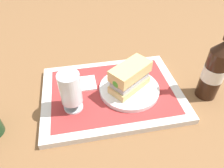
{
  "coord_description": "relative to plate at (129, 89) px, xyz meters",
  "views": [
    {
      "loc": [
        0.09,
        0.47,
        0.49
      ],
      "look_at": [
        0.0,
        0.0,
        0.05
      ],
      "focal_mm": 33.56,
      "sensor_mm": 36.0,
      "label": 1
    }
  ],
  "objects": [
    {
      "name": "ground_plane",
      "position": [
        0.05,
        -0.01,
        -0.03
      ],
      "size": [
        3.0,
        3.0,
        0.0
      ],
      "primitive_type": "plane",
      "color": "brown"
    },
    {
      "name": "tray",
      "position": [
        0.05,
        -0.01,
        -0.02
      ],
      "size": [
        0.44,
        0.32,
        0.02
      ],
      "primitive_type": "cube",
      "color": "silver",
      "rests_on": "ground_plane"
    },
    {
      "name": "placemat",
      "position": [
        0.05,
        -0.01,
        -0.01
      ],
      "size": [
        0.38,
        0.27,
        0.0
      ],
      "primitive_type": "cube",
      "color": "#9E2D2D",
      "rests_on": "tray"
    },
    {
      "name": "plate",
      "position": [
        0.0,
        0.0,
        0.0
      ],
      "size": [
        0.19,
        0.19,
        0.01
      ],
      "primitive_type": "cylinder",
      "color": "white",
      "rests_on": "placemat"
    },
    {
      "name": "sandwich",
      "position": [
        0.0,
        0.0,
        0.05
      ],
      "size": [
        0.14,
        0.13,
        0.08
      ],
      "rotation": [
        0.0,
        0.0,
        0.6
      ],
      "color": "tan",
      "rests_on": "plate"
    },
    {
      "name": "beer_glass",
      "position": [
        0.18,
        0.04,
        0.06
      ],
      "size": [
        0.06,
        0.06,
        0.12
      ],
      "color": "silver",
      "rests_on": "placemat"
    },
    {
      "name": "napkin_folded",
      "position": [
        0.15,
        -0.06,
        -0.0
      ],
      "size": [
        0.09,
        0.07,
        0.01
      ],
      "primitive_type": "cube",
      "color": "white",
      "rests_on": "placemat"
    },
    {
      "name": "second_bottle",
      "position": [
        -0.25,
        0.04,
        0.08
      ],
      "size": [
        0.07,
        0.07,
        0.27
      ],
      "color": "black",
      "rests_on": "ground_plane"
    }
  ]
}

